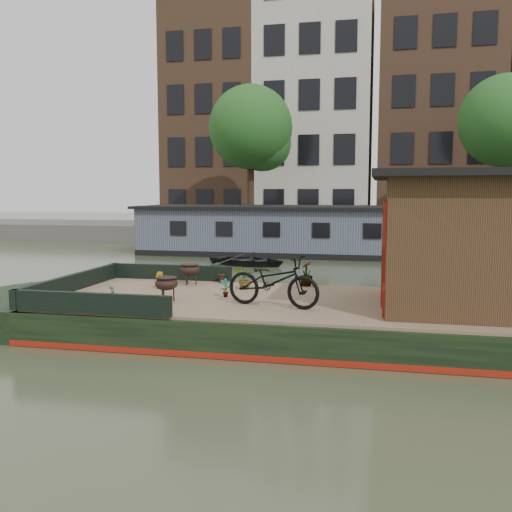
% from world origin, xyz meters
% --- Properties ---
extents(ground, '(120.00, 120.00, 0.00)m').
position_xyz_m(ground, '(0.00, 0.00, 0.00)').
color(ground, '#343E27').
rests_on(ground, ground).
extents(houseboat_hull, '(14.01, 4.02, 0.60)m').
position_xyz_m(houseboat_hull, '(-1.33, 0.00, 0.27)').
color(houseboat_hull, black).
rests_on(houseboat_hull, ground).
extents(houseboat_deck, '(11.80, 3.80, 0.05)m').
position_xyz_m(houseboat_deck, '(0.00, 0.00, 0.62)').
color(houseboat_deck, '#93785B').
rests_on(houseboat_deck, houseboat_hull).
extents(bow_bulwark, '(3.00, 4.00, 0.35)m').
position_xyz_m(bow_bulwark, '(-5.07, 0.00, 0.82)').
color(bow_bulwark, black).
rests_on(bow_bulwark, houseboat_deck).
extents(cabin, '(4.00, 3.50, 2.42)m').
position_xyz_m(cabin, '(2.19, 0.00, 1.88)').
color(cabin, black).
rests_on(cabin, houseboat_deck).
extents(bicycle, '(1.86, 1.00, 0.93)m').
position_xyz_m(bicycle, '(-1.52, -0.70, 1.11)').
color(bicycle, black).
rests_on(bicycle, houseboat_deck).
extents(potted_plant_a, '(0.22, 0.17, 0.37)m').
position_xyz_m(potted_plant_a, '(-2.61, -0.00, 0.84)').
color(potted_plant_a, brown).
rests_on(potted_plant_a, houseboat_deck).
extents(potted_plant_b, '(0.26, 0.25, 0.37)m').
position_xyz_m(potted_plant_b, '(-4.26, 0.67, 0.83)').
color(potted_plant_b, brown).
rests_on(potted_plant_b, houseboat_deck).
extents(potted_plant_c, '(0.49, 0.46, 0.45)m').
position_xyz_m(potted_plant_c, '(-2.47, 0.99, 0.88)').
color(potted_plant_c, brown).
rests_on(potted_plant_c, houseboat_deck).
extents(potted_plant_d, '(0.35, 0.35, 0.54)m').
position_xyz_m(potted_plant_d, '(-1.23, 1.70, 0.92)').
color(potted_plant_d, brown).
rests_on(potted_plant_d, houseboat_deck).
extents(potted_plant_e, '(0.14, 0.18, 0.30)m').
position_xyz_m(potted_plant_e, '(-4.63, -0.83, 0.80)').
color(potted_plant_e, '#A0502F').
rests_on(potted_plant_e, houseboat_deck).
extents(brazier_front, '(0.50, 0.50, 0.46)m').
position_xyz_m(brazier_front, '(-3.59, -0.64, 0.88)').
color(brazier_front, black).
rests_on(brazier_front, houseboat_deck).
extents(brazier_rear, '(0.51, 0.51, 0.46)m').
position_xyz_m(brazier_rear, '(-3.79, 1.30, 0.88)').
color(brazier_rear, black).
rests_on(brazier_rear, houseboat_deck).
extents(bollard_port, '(0.17, 0.17, 0.20)m').
position_xyz_m(bollard_port, '(-3.17, 1.70, 0.75)').
color(bollard_port, black).
rests_on(bollard_port, houseboat_deck).
extents(bollard_stbd, '(0.15, 0.15, 0.18)m').
position_xyz_m(bollard_stbd, '(-5.60, -1.51, 0.74)').
color(bollard_stbd, black).
rests_on(bollard_stbd, houseboat_deck).
extents(dinghy, '(3.50, 2.96, 0.62)m').
position_xyz_m(dinghy, '(-4.49, 9.89, 0.31)').
color(dinghy, black).
rests_on(dinghy, ground).
extents(far_houseboat, '(20.40, 4.40, 2.11)m').
position_xyz_m(far_houseboat, '(0.00, 14.00, 0.97)').
color(far_houseboat, slate).
rests_on(far_houseboat, ground).
extents(quay, '(60.00, 6.00, 0.90)m').
position_xyz_m(quay, '(0.00, 20.50, 0.45)').
color(quay, '#47443F').
rests_on(quay, ground).
extents(townhouse_row, '(27.25, 8.00, 16.50)m').
position_xyz_m(townhouse_row, '(0.15, 27.50, 7.90)').
color(townhouse_row, brown).
rests_on(townhouse_row, ground).
extents(tree_left, '(4.40, 4.40, 7.40)m').
position_xyz_m(tree_left, '(-6.36, 19.07, 5.89)').
color(tree_left, '#332316').
rests_on(tree_left, quay).
extents(tree_right, '(4.40, 4.40, 7.40)m').
position_xyz_m(tree_right, '(6.14, 19.07, 5.89)').
color(tree_right, '#332316').
rests_on(tree_right, quay).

